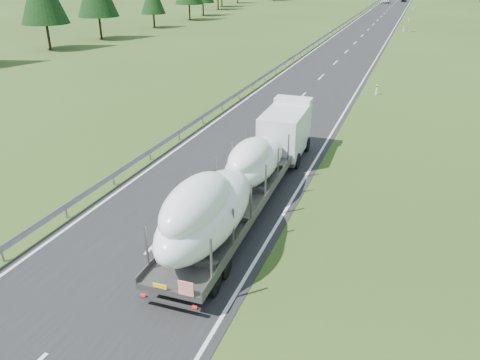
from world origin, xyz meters
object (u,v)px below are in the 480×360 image
(boat_truck, at_px, (243,173))
(distant_car_dark, at_px, (404,0))
(highway_sign, at_px, (408,22))
(distant_van, at_px, (385,1))

(boat_truck, height_order, distant_car_dark, boat_truck)
(highway_sign, height_order, distant_car_dark, highway_sign)
(highway_sign, xyz_separation_m, distant_car_dark, (-4.70, 83.48, -1.13))
(highway_sign, height_order, distant_van, highway_sign)
(highway_sign, height_order, boat_truck, boat_truck)
(boat_truck, bearing_deg, distant_van, 92.09)
(highway_sign, relative_size, distant_van, 0.47)
(distant_van, bearing_deg, distant_car_dark, 54.85)
(boat_truck, distance_m, distant_van, 151.30)
(highway_sign, distance_m, boat_truck, 76.49)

